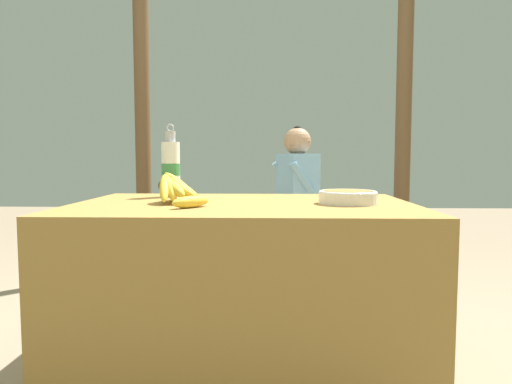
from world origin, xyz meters
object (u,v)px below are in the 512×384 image
Objects in this scene: serving_bowl at (348,196)px; loose_banana_front at (191,202)px; banana_bunch_green at (212,218)px; banana_bunch_ripe at (174,187)px; support_post_near at (143,113)px; wooden_bench at (272,233)px; support_post_far at (404,112)px; water_bottle at (171,168)px; seated_vendor at (292,193)px.

loose_banana_front is (-0.59, -0.16, -0.01)m from serving_bowl.
banana_bunch_ripe is at bearing -88.65° from banana_bunch_green.
banana_bunch_green is at bearing -22.13° from support_post_near.
banana_bunch_ripe is 1.57m from wooden_bench.
support_post_near is 1.98m from support_post_far.
water_bottle is at bearing -91.73° from banana_bunch_green.
support_post_near is (-1.29, 1.71, 0.49)m from serving_bowl.
banana_bunch_ripe is 1.49m from banana_bunch_green.
seated_vendor is at bearing 96.05° from serving_bowl.
serving_bowl is at bearing 76.80° from seated_vendor.
water_bottle is at bearing 42.75° from seated_vendor.
serving_bowl is at bearing 15.26° from loose_banana_front.
loose_banana_front is 1.71m from wooden_bench.
wooden_bench is 1.35m from support_post_near.
water_bottle reaches higher than serving_bowl.
support_post_near is at bearing 157.87° from banana_bunch_green.
loose_banana_front is at bearing -85.34° from banana_bunch_green.
water_bottle is 1.25m from banana_bunch_green.
banana_bunch_ripe is 0.21m from loose_banana_front.
seated_vendor is at bearing -162.41° from support_post_far.
serving_bowl is at bearing -78.79° from wooden_bench.
seated_vendor is (0.61, 1.15, -0.21)m from water_bottle.
banana_bunch_green is 1.64m from support_post_far.
banana_bunch_ripe reaches higher than banana_bunch_green.
loose_banana_front is (0.10, -0.18, -0.04)m from banana_bunch_ripe.
water_bottle reaches higher than loose_banana_front.
water_bottle is 0.49m from loose_banana_front.
wooden_bench is 1.54× the size of seated_vendor.
seated_vendor is at bearing -13.38° from support_post_near.
support_post_near is (-0.69, 1.87, 0.49)m from loose_banana_front.
loose_banana_front reaches higher than wooden_bench.
wooden_bench is at bearing 68.57° from water_bottle.
water_bottle is 0.30× the size of seated_vendor.
support_post_near is at bearing 180.00° from support_post_far.
water_bottle reaches higher than banana_bunch_ripe.
seated_vendor is at bearing 69.13° from banana_bunch_ripe.
loose_banana_front is 2.05m from support_post_near.
support_post_near reaches higher than banana_bunch_ripe.
loose_banana_front is at bearing -124.65° from support_post_far.
support_post_near is (-0.52, 1.42, 0.38)m from water_bottle.
support_post_far is at bearing 9.08° from banana_bunch_green.
banana_bunch_ripe is at bearing -75.37° from water_bottle.
support_post_far is (1.46, 1.42, 0.38)m from water_bottle.
support_post_far is (1.98, 0.00, 0.00)m from support_post_near.
serving_bowl is 0.14× the size of wooden_bench.
loose_banana_front is at bearing 55.34° from seated_vendor.
support_post_near reaches higher than water_bottle.
support_post_near is (-1.13, 0.27, 0.59)m from seated_vendor.
wooden_bench is 0.70× the size of support_post_near.
serving_bowl is (0.69, -0.02, -0.03)m from banana_bunch_ripe.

